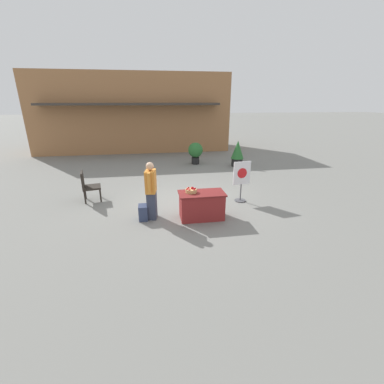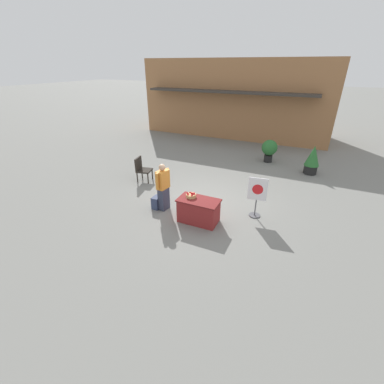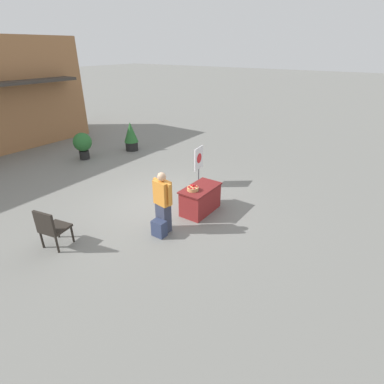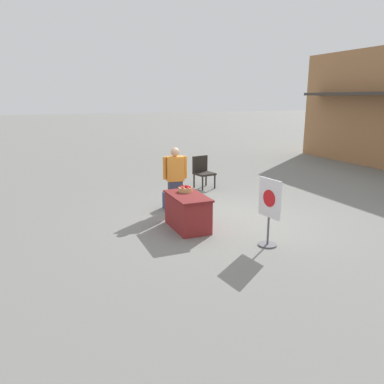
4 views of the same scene
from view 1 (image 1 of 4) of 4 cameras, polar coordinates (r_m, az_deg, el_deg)
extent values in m
plane|color=slate|center=(8.26, -2.10, -2.58)|extent=(120.00, 120.00, 0.00)
cube|color=#9E6B42|center=(17.95, -12.79, 16.81)|extent=(11.94, 3.55, 4.72)
cube|color=#38332D|center=(15.72, -13.38, 18.49)|extent=(10.15, 0.90, 0.12)
cube|color=maroon|center=(7.14, 2.14, -3.15)|extent=(1.18, 0.65, 0.72)
cube|color=maroon|center=(7.00, 2.18, -0.30)|extent=(1.26, 0.69, 0.04)
cylinder|color=tan|center=(6.99, -0.19, 0.29)|extent=(0.31, 0.31, 0.10)
sphere|color=red|center=(7.01, 0.64, 0.67)|extent=(0.08, 0.08, 0.08)
sphere|color=red|center=(7.07, 0.15, 0.86)|extent=(0.08, 0.08, 0.08)
sphere|color=#A30F14|center=(7.05, -0.80, 0.79)|extent=(0.08, 0.08, 0.08)
sphere|color=#A30F14|center=(6.96, -1.03, 0.54)|extent=(0.08, 0.08, 0.08)
sphere|color=red|center=(6.89, -0.57, 0.34)|extent=(0.08, 0.08, 0.08)
sphere|color=red|center=(6.91, 0.44, 0.41)|extent=(0.08, 0.08, 0.08)
sphere|color=red|center=(6.98, 0.05, 0.88)|extent=(0.08, 0.08, 0.08)
cube|color=#33384C|center=(7.21, -8.88, -2.91)|extent=(0.29, 0.37, 0.77)
cube|color=orange|center=(6.97, -9.17, 2.34)|extent=(0.32, 0.46, 0.61)
sphere|color=tan|center=(6.86, -9.36, 5.67)|extent=(0.21, 0.21, 0.21)
cylinder|color=orange|center=(7.21, -8.88, 3.15)|extent=(0.09, 0.09, 0.56)
cylinder|color=orange|center=(6.72, -9.51, 1.88)|extent=(0.09, 0.09, 0.56)
cube|color=#2D3856|center=(7.23, -10.80, -4.49)|extent=(0.24, 0.34, 0.42)
cylinder|color=#4C4C51|center=(8.61, 10.63, -1.85)|extent=(0.36, 0.36, 0.03)
cylinder|color=#4C4C51|center=(8.51, 10.76, -0.04)|extent=(0.04, 0.04, 0.55)
cube|color=silver|center=(8.32, 11.04, 4.16)|extent=(0.58, 0.11, 0.74)
cylinder|color=red|center=(8.30, 11.10, 4.12)|extent=(0.33, 0.05, 0.33)
cylinder|color=#28231E|center=(9.27, -19.75, 0.18)|extent=(0.05, 0.05, 0.43)
cylinder|color=#28231E|center=(8.82, -19.66, -0.78)|extent=(0.05, 0.05, 0.43)
cylinder|color=#28231E|center=(9.28, -22.63, -0.16)|extent=(0.05, 0.05, 0.43)
cylinder|color=#28231E|center=(8.84, -22.68, -1.13)|extent=(0.05, 0.05, 0.43)
cube|color=#28231E|center=(8.97, -21.37, 1.01)|extent=(0.65, 0.65, 0.06)
cube|color=#28231E|center=(8.90, -23.16, 2.54)|extent=(0.17, 0.55, 0.50)
cylinder|color=black|center=(13.42, 0.77, 7.00)|extent=(0.40, 0.40, 0.35)
sphere|color=#28662D|center=(13.31, 0.78, 9.32)|extent=(0.75, 0.75, 0.75)
cylinder|color=black|center=(13.17, 9.95, 6.54)|extent=(0.55, 0.55, 0.39)
cone|color=#28662D|center=(13.04, 10.12, 9.27)|extent=(0.63, 0.63, 0.88)
camera|label=2|loc=(4.20, 84.11, 20.86)|focal=24.00mm
camera|label=3|loc=(5.63, -78.65, 16.36)|focal=28.00mm
camera|label=4|loc=(9.25, 59.11, 8.28)|focal=35.00mm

